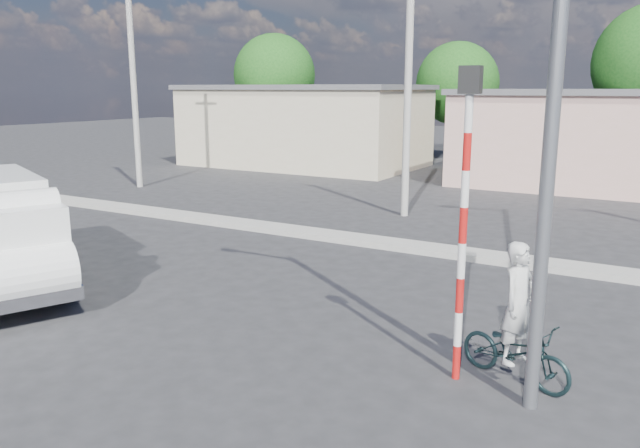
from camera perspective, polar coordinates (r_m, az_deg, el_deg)
The scene contains 9 objects.
ground_plane at distance 9.64m, azimuth -9.62°, elevation -12.88°, with size 120.00×120.00×0.00m, color #28282B.
median at distance 16.19m, azimuth 8.77°, elevation -2.11°, with size 40.00×0.80×0.16m, color #99968E.
bicycle at distance 9.36m, azimuth 17.43°, elevation -11.07°, with size 0.59×1.70×0.89m, color black.
cyclist at distance 9.21m, azimuth 17.59°, elevation -8.67°, with size 0.63×0.41×1.73m, color silver.
traffic_pole at distance 8.63m, azimuth 13.07°, elevation 2.12°, with size 0.28×0.18×4.36m.
streetlight at distance 8.03m, azimuth 19.98°, elevation 17.97°, with size 2.34×0.22×9.00m.
building_row at distance 29.06m, azimuth 21.34°, elevation 7.65°, with size 37.80×7.30×4.44m.
tree_row at distance 36.14m, azimuth 18.05°, elevation 12.92°, with size 34.13×7.32×8.10m.
utility_poles at distance 18.78m, azimuth 23.32°, elevation 11.32°, with size 35.40×0.24×8.00m.
Camera 1 is at (5.69, -6.62, 4.07)m, focal length 35.00 mm.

